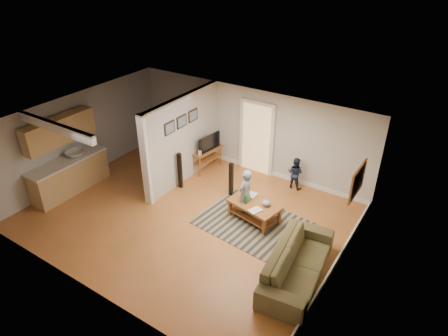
{
  "coord_description": "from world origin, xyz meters",
  "views": [
    {
      "loc": [
        5.22,
        -6.33,
        6.05
      ],
      "look_at": [
        0.49,
        0.92,
        1.1
      ],
      "focal_mm": 32.0,
      "sensor_mm": 36.0,
      "label": 1
    }
  ],
  "objects": [
    {
      "name": "coffee_table",
      "position": [
        1.49,
        0.78,
        0.38
      ],
      "size": [
        1.36,
        0.95,
        0.73
      ],
      "rotation": [
        0.0,
        0.0,
        -0.19
      ],
      "color": "brown",
      "rests_on": "ground"
    },
    {
      "name": "speaker_left",
      "position": [
        -1.0,
        0.97,
        0.53
      ],
      "size": [
        0.14,
        0.14,
        1.06
      ],
      "primitive_type": "cube",
      "rotation": [
        0.0,
        0.0,
        0.34
      ],
      "color": "black",
      "rests_on": "ground"
    },
    {
      "name": "ground",
      "position": [
        0.0,
        0.0,
        0.0
      ],
      "size": [
        7.5,
        7.5,
        0.0
      ],
      "primitive_type": "plane",
      "color": "#8F5C24",
      "rests_on": "ground"
    },
    {
      "name": "room_shell",
      "position": [
        -1.07,
        0.43,
        1.46
      ],
      "size": [
        7.54,
        6.02,
        2.52
      ],
      "color": "#ACA8A4",
      "rests_on": "ground"
    },
    {
      "name": "toy_basket",
      "position": [
        1.04,
        0.93,
        0.17
      ],
      "size": [
        0.47,
        0.47,
        0.42
      ],
      "color": "olive",
      "rests_on": "ground"
    },
    {
      "name": "tv_console",
      "position": [
        -0.94,
        2.19,
        0.61
      ],
      "size": [
        0.53,
        1.11,
        0.92
      ],
      "rotation": [
        0.0,
        0.0,
        -0.12
      ],
      "color": "brown",
      "rests_on": "ground"
    },
    {
      "name": "child",
      "position": [
        1.19,
        0.8,
        0.0
      ],
      "size": [
        0.37,
        0.51,
        1.31
      ],
      "primitive_type": "imported",
      "rotation": [
        0.0,
        0.0,
        -1.69
      ],
      "color": "slate",
      "rests_on": "ground"
    },
    {
      "name": "sofa",
      "position": [
        3.15,
        -0.44,
        0.0
      ],
      "size": [
        1.26,
        2.55,
        0.72
      ],
      "primitive_type": "imported",
      "rotation": [
        0.0,
        0.0,
        1.7
      ],
      "color": "#3E311F",
      "rests_on": "ground"
    },
    {
      "name": "toddler",
      "position": [
        1.68,
        2.69,
        0.0
      ],
      "size": [
        0.46,
        0.36,
        0.93
      ],
      "primitive_type": "imported",
      "rotation": [
        0.0,
        0.0,
        3.11
      ],
      "color": "#1C243B",
      "rests_on": "ground"
    },
    {
      "name": "speaker_right",
      "position": [
        0.4,
        1.4,
        0.49
      ],
      "size": [
        0.1,
        0.1,
        0.98
      ],
      "primitive_type": "cube",
      "rotation": [
        0.0,
        0.0,
        0.03
      ],
      "color": "black",
      "rests_on": "ground"
    },
    {
      "name": "area_rug",
      "position": [
        1.53,
        0.62,
        0.01
      ],
      "size": [
        2.78,
        2.15,
        0.01
      ],
      "primitive_type": "cube",
      "rotation": [
        0.0,
        0.0,
        -0.09
      ],
      "color": "black",
      "rests_on": "ground"
    }
  ]
}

